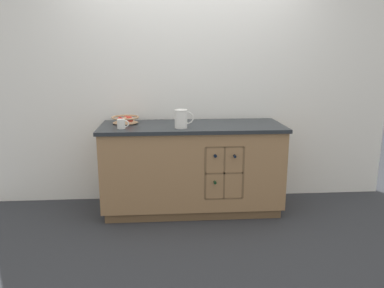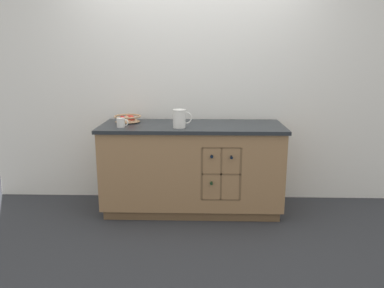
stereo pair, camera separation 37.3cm
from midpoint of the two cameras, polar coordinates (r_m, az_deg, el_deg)
The scene contains 6 objects.
ground_plane at distance 3.95m, azimuth 2.75°, elevation -9.88°, with size 14.00×14.00×0.00m, color #2D3035.
back_wall at distance 4.03m, azimuth 2.85°, elevation 9.32°, with size 4.40×0.06×2.55m, color white.
kitchen_island at distance 3.79m, azimuth 2.86°, elevation -3.60°, with size 1.80×0.70×0.89m.
fruit_bowl at distance 3.84m, azimuth -7.06°, elevation 3.92°, with size 0.28×0.28×0.08m.
white_pitcher at distance 3.51m, azimuth 1.14°, elevation 3.93°, with size 0.18×0.12×0.17m.
ceramic_mug at distance 3.58m, azimuth -7.85°, elevation 3.21°, with size 0.11×0.08×0.09m.
Camera 2 is at (0.11, -3.64, 1.54)m, focal length 35.00 mm.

